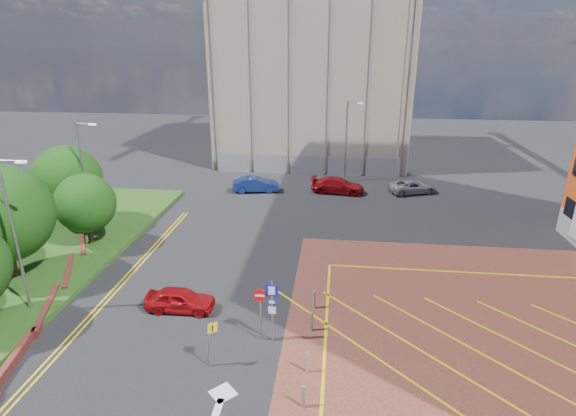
% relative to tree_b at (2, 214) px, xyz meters
% --- Properties ---
extents(ground, '(140.00, 140.00, 0.00)m').
position_rel_tree_b_xyz_m(ground, '(15.50, -5.00, -4.24)').
color(ground, black).
rests_on(ground, ground).
extents(retaining_wall, '(6.06, 20.33, 0.40)m').
position_rel_tree_b_xyz_m(retaining_wall, '(3.70, -3.00, -4.04)').
color(retaining_wall, maroon).
rests_on(retaining_wall, ground).
extents(tree_b, '(5.60, 5.60, 6.74)m').
position_rel_tree_b_xyz_m(tree_b, '(0.00, 0.00, 0.00)').
color(tree_b, '#3D2B1C').
rests_on(tree_b, grass_bed).
extents(tree_c, '(4.00, 4.00, 4.90)m').
position_rel_tree_b_xyz_m(tree_c, '(2.00, 5.00, -1.04)').
color(tree_c, '#3D2B1C').
rests_on(tree_c, grass_bed).
extents(tree_d, '(5.00, 5.00, 6.08)m').
position_rel_tree_b_xyz_m(tree_d, '(-1.00, 8.00, -0.37)').
color(tree_d, '#3D2B1C').
rests_on(tree_d, grass_bed).
extents(lamp_left_near, '(1.53, 0.16, 8.00)m').
position_rel_tree_b_xyz_m(lamp_left_near, '(3.08, -3.00, 0.42)').
color(lamp_left_near, '#9EA0A8').
rests_on(lamp_left_near, grass_bed).
extents(lamp_left_far, '(1.53, 0.16, 8.00)m').
position_rel_tree_b_xyz_m(lamp_left_far, '(1.08, 7.00, 0.42)').
color(lamp_left_far, '#9EA0A8').
rests_on(lamp_left_far, grass_bed).
extents(lamp_back, '(1.53, 0.16, 8.00)m').
position_rel_tree_b_xyz_m(lamp_back, '(19.58, 23.00, 0.12)').
color(lamp_back, '#9EA0A8').
rests_on(lamp_back, ground).
extents(sign_cluster, '(1.17, 0.12, 3.20)m').
position_rel_tree_b_xyz_m(sign_cluster, '(15.80, -4.02, -2.28)').
color(sign_cluster, '#9EA0A8').
rests_on(sign_cluster, ground).
extents(warning_sign, '(0.57, 0.38, 2.25)m').
position_rel_tree_b_xyz_m(warning_sign, '(13.62, -6.07, -2.81)').
color(warning_sign, '#9EA0A8').
rests_on(warning_sign, ground).
extents(bollard_row, '(0.14, 11.14, 0.90)m').
position_rel_tree_b_xyz_m(bollard_row, '(17.80, -6.67, -3.77)').
color(bollard_row, '#9EA0A8').
rests_on(bollard_row, forecourt).
extents(construction_building, '(21.20, 19.20, 22.00)m').
position_rel_tree_b_xyz_m(construction_building, '(15.50, 35.00, 6.76)').
color(construction_building, '#A39B85').
rests_on(construction_building, ground).
extents(construction_fence, '(21.60, 0.06, 2.00)m').
position_rel_tree_b_xyz_m(construction_fence, '(16.50, 25.00, -3.24)').
color(construction_fence, gray).
rests_on(construction_fence, ground).
extents(car_red_left, '(3.67, 1.53, 1.24)m').
position_rel_tree_b_xyz_m(car_red_left, '(10.78, -1.94, -3.61)').
color(car_red_left, '#A80E13').
rests_on(car_red_left, ground).
extents(car_blue_back, '(4.56, 2.28, 1.44)m').
position_rel_tree_b_xyz_m(car_blue_back, '(11.14, 18.38, -3.52)').
color(car_blue_back, navy).
rests_on(car_blue_back, ground).
extents(car_red_back, '(5.17, 2.56, 1.44)m').
position_rel_tree_b_xyz_m(car_red_back, '(18.85, 18.92, -3.51)').
color(car_red_back, '#A10D11').
rests_on(car_red_back, ground).
extents(car_silver_back, '(4.86, 3.43, 1.23)m').
position_rel_tree_b_xyz_m(car_silver_back, '(25.84, 19.63, -3.62)').
color(car_silver_back, '#A8A7AE').
rests_on(car_silver_back, ground).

